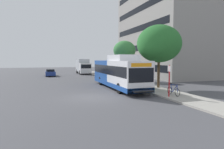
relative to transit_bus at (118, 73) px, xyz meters
The scene contains 10 objects.
ground_plane 5.58m from the transit_bus, 139.56° to the left, with size 120.00×120.00×0.00m, color #4C4C51.
sidewalk_curb 3.68m from the transit_bus, 26.02° to the left, with size 3.00×56.00×0.14m, color #A8A399.
transit_bus is the anchor object (origin of this frame).
bus_stop_sign_pole 7.18m from the transit_bus, 74.67° to the right, with size 0.10×0.36×2.60m.
bicycle_parked 7.12m from the transit_bus, 68.16° to the right, with size 0.52×1.76×1.02m.
street_tree_near_stop 5.41m from the transit_bus, 25.84° to the right, with size 4.72×4.72×6.73m.
street_tree_mid_block 8.64m from the transit_bus, 63.28° to the left, with size 3.33×3.33×5.84m.
parked_car_far_lane 20.47m from the transit_bus, 109.42° to the left, with size 1.80×4.50×1.33m.
box_truck_background 23.53m from the transit_bus, 89.34° to the left, with size 2.32×7.01×3.25m.
lattice_comm_tower 38.61m from the transit_bus, 61.56° to the left, with size 1.10×1.10×33.17m.
Camera 1 is at (-3.60, -16.34, 3.18)m, focal length 32.20 mm.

